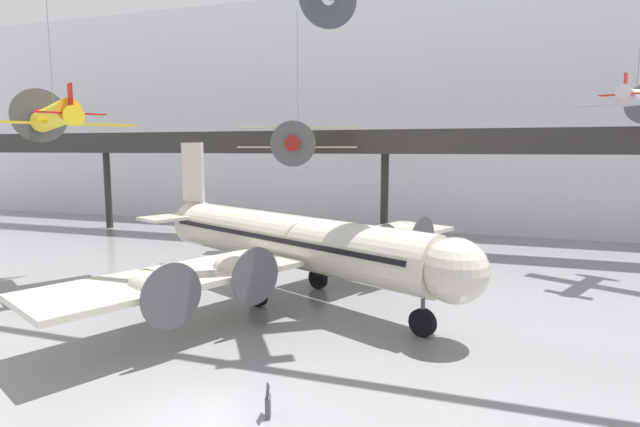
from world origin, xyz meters
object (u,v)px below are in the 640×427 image
object	(u,v)px
airliner_silver_main	(285,241)
info_sign_pedestal	(268,404)
suspended_plane_cream_biplane	(298,140)
suspended_plane_silver_racer	(636,98)
suspended_plane_yellow_lowwing	(54,117)

from	to	relation	value
airliner_silver_main	info_sign_pedestal	xyz separation A→B (m)	(4.59, -12.57, -2.83)
suspended_plane_cream_biplane	suspended_plane_silver_racer	size ratio (longest dim) A/B	1.30
suspended_plane_silver_racer	info_sign_pedestal	xyz separation A→B (m)	(-14.98, -22.78, -11.27)
airliner_silver_main	suspended_plane_cream_biplane	bearing A→B (deg)	132.79
suspended_plane_silver_racer	suspended_plane_cream_biplane	bearing A→B (deg)	109.99
airliner_silver_main	suspended_plane_cream_biplane	distance (m)	14.55
airliner_silver_main	suspended_plane_silver_racer	size ratio (longest dim) A/B	2.81
suspended_plane_silver_racer	info_sign_pedestal	bearing A→B (deg)	172.49
suspended_plane_yellow_lowwing	suspended_plane_cream_biplane	bearing A→B (deg)	-92.55
suspended_plane_cream_biplane	suspended_plane_silver_racer	distance (m)	23.89
airliner_silver_main	info_sign_pedestal	world-z (taller)	airliner_silver_main
airliner_silver_main	suspended_plane_silver_racer	world-z (taller)	suspended_plane_silver_racer
suspended_plane_yellow_lowwing	info_sign_pedestal	bearing A→B (deg)	-178.36
suspended_plane_yellow_lowwing	airliner_silver_main	bearing A→B (deg)	-139.17
suspended_plane_cream_biplane	info_sign_pedestal	world-z (taller)	suspended_plane_cream_biplane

